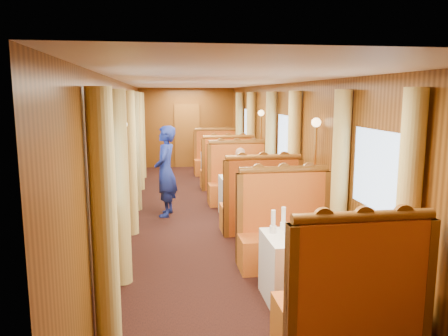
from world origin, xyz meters
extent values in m
cube|color=brown|center=(0.00, 5.97, 1.00)|extent=(0.80, 0.04, 2.00)
cube|color=white|center=(0.75, -3.50, 0.38)|extent=(1.05, 0.72, 0.75)
cube|color=#AA3312|center=(0.75, -4.45, 0.23)|extent=(1.30, 0.55, 0.45)
cube|color=#AA3312|center=(0.75, -4.67, 0.85)|extent=(1.30, 0.12, 0.80)
cylinder|color=brown|center=(0.75, -4.67, 1.29)|extent=(1.23, 0.10, 0.10)
cube|color=#AA3312|center=(0.75, -2.55, 0.23)|extent=(1.30, 0.55, 0.45)
cube|color=#AA3312|center=(0.75, -2.33, 0.85)|extent=(1.30, 0.12, 0.80)
cylinder|color=brown|center=(0.75, -2.33, 1.29)|extent=(1.23, 0.10, 0.10)
cube|color=white|center=(0.75, 0.00, 0.38)|extent=(1.05, 0.72, 0.75)
cube|color=#AA3312|center=(0.75, -0.95, 0.23)|extent=(1.30, 0.55, 0.45)
cube|color=#AA3312|center=(0.75, -1.17, 0.85)|extent=(1.30, 0.12, 0.80)
cylinder|color=brown|center=(0.75, -1.17, 1.29)|extent=(1.23, 0.10, 0.10)
cube|color=#AA3312|center=(0.75, 0.95, 0.23)|extent=(1.30, 0.55, 0.45)
cube|color=#AA3312|center=(0.75, 1.17, 0.85)|extent=(1.30, 0.12, 0.80)
cylinder|color=brown|center=(0.75, 1.17, 1.29)|extent=(1.23, 0.10, 0.10)
cube|color=white|center=(0.75, 3.50, 0.38)|extent=(1.05, 0.72, 0.75)
cube|color=#AA3312|center=(0.75, 2.55, 0.23)|extent=(1.30, 0.55, 0.45)
cube|color=#AA3312|center=(0.75, 2.33, 0.85)|extent=(1.30, 0.12, 0.80)
cylinder|color=brown|center=(0.75, 2.33, 1.29)|extent=(1.23, 0.10, 0.10)
cube|color=#AA3312|center=(0.75, 4.45, 0.23)|extent=(1.30, 0.55, 0.45)
cube|color=#AA3312|center=(0.75, 4.67, 0.85)|extent=(1.30, 0.12, 0.80)
cylinder|color=brown|center=(0.75, 4.67, 1.29)|extent=(1.23, 0.10, 0.10)
cube|color=silver|center=(0.63, -3.52, 0.76)|extent=(0.36, 0.29, 0.01)
cylinder|color=white|center=(1.02, -3.59, 0.76)|extent=(0.21, 0.21, 0.01)
cylinder|color=white|center=(0.34, -3.36, 0.79)|extent=(0.08, 0.08, 0.08)
cylinder|color=white|center=(0.34, -3.36, 0.92)|extent=(0.05, 0.05, 0.18)
cylinder|color=white|center=(0.49, -3.25, 0.79)|extent=(0.08, 0.08, 0.08)
cylinder|color=white|center=(0.49, -3.25, 0.92)|extent=(0.05, 0.05, 0.18)
cylinder|color=silver|center=(0.73, 0.03, 0.82)|extent=(0.06, 0.06, 0.14)
cylinder|color=silver|center=(0.74, 3.48, 0.82)|extent=(0.06, 0.06, 0.14)
cylinder|color=tan|center=(-1.38, -4.28, 1.18)|extent=(0.22, 0.22, 2.35)
cylinder|color=tan|center=(-1.38, -2.72, 1.18)|extent=(0.22, 0.22, 2.35)
cylinder|color=tan|center=(1.38, -4.28, 1.18)|extent=(0.22, 0.22, 2.35)
cylinder|color=tan|center=(1.38, -2.72, 1.18)|extent=(0.22, 0.22, 2.35)
cylinder|color=tan|center=(-1.38, -0.78, 1.18)|extent=(0.22, 0.22, 2.35)
cylinder|color=tan|center=(-1.38, 0.78, 1.18)|extent=(0.22, 0.22, 2.35)
cylinder|color=tan|center=(1.38, -0.78, 1.18)|extent=(0.22, 0.22, 2.35)
cylinder|color=tan|center=(1.38, 0.78, 1.18)|extent=(0.22, 0.22, 2.35)
cylinder|color=tan|center=(-1.38, 2.72, 1.18)|extent=(0.22, 0.22, 2.35)
cylinder|color=tan|center=(-1.38, 4.28, 1.18)|extent=(0.22, 0.22, 2.35)
cylinder|color=tan|center=(1.38, 2.72, 1.18)|extent=(0.22, 0.22, 2.35)
cylinder|color=tan|center=(1.38, 4.28, 1.18)|extent=(0.22, 0.22, 2.35)
cylinder|color=#BF8C3F|center=(-1.40, -1.75, 0.93)|extent=(0.04, 0.04, 1.85)
sphere|color=#FFD18C|center=(-1.40, -1.75, 1.88)|extent=(0.14, 0.14, 0.14)
cylinder|color=#BF8C3F|center=(1.40, -1.75, 0.93)|extent=(0.04, 0.04, 1.85)
sphere|color=#FFD18C|center=(1.40, -1.75, 1.88)|extent=(0.14, 0.14, 0.14)
cylinder|color=#BF8C3F|center=(-1.40, 1.75, 0.93)|extent=(0.04, 0.04, 1.85)
sphere|color=#FFD18C|center=(-1.40, 1.75, 1.88)|extent=(0.14, 0.14, 0.14)
cylinder|color=#BF8C3F|center=(1.40, 1.75, 0.93)|extent=(0.04, 0.04, 1.85)
sphere|color=#FFD18C|center=(1.40, 1.75, 1.88)|extent=(0.14, 0.14, 0.14)
imported|color=navy|center=(-0.79, 0.25, 0.86)|extent=(0.52, 0.69, 1.72)
cube|color=beige|center=(0.75, 0.83, 0.75)|extent=(0.40, 0.24, 0.55)
sphere|color=tan|center=(0.75, 0.83, 1.11)|extent=(0.20, 0.20, 0.20)
cube|color=beige|center=(0.75, 0.66, 0.52)|extent=(0.36, 0.30, 0.14)
camera|label=1|loc=(-0.91, -7.93, 2.28)|focal=35.00mm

